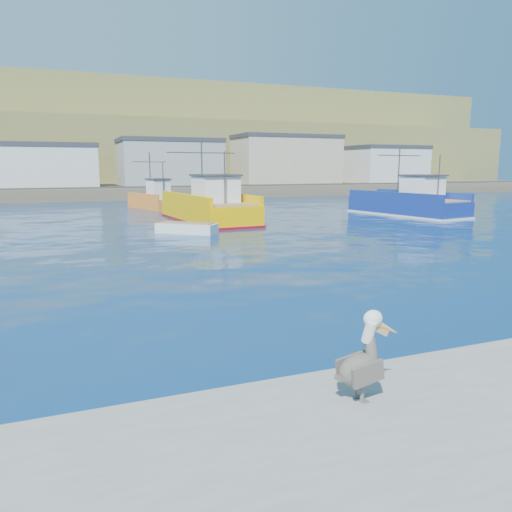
% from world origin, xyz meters
% --- Properties ---
extents(ground, '(260.00, 260.00, 0.00)m').
position_xyz_m(ground, '(0.00, 0.00, 0.00)').
color(ground, '#061E50').
rests_on(ground, ground).
extents(dock_bollards, '(36.20, 0.20, 0.30)m').
position_xyz_m(dock_bollards, '(0.60, -3.40, 0.65)').
color(dock_bollards, '#4C4C4C').
rests_on(dock_bollards, dock).
extents(far_shore, '(200.00, 81.00, 24.00)m').
position_xyz_m(far_shore, '(0.00, 109.20, 8.98)').
color(far_shore, brown).
rests_on(far_shore, ground).
extents(trawler_yellow_b, '(5.95, 12.88, 6.68)m').
position_xyz_m(trawler_yellow_b, '(4.95, 28.42, 1.11)').
color(trawler_yellow_b, '#F5B400').
rests_on(trawler_yellow_b, ground).
extents(trawler_blue, '(6.02, 12.21, 6.56)m').
position_xyz_m(trawler_blue, '(23.71, 26.68, 1.06)').
color(trawler_blue, navy).
rests_on(trawler_blue, ground).
extents(boat_orange, '(4.77, 7.90, 5.96)m').
position_xyz_m(boat_orange, '(3.18, 42.81, 0.99)').
color(boat_orange, orange).
rests_on(boat_orange, ground).
extents(skiff_mid, '(4.06, 3.75, 0.89)m').
position_xyz_m(skiff_mid, '(1.43, 21.84, 0.29)').
color(skiff_mid, silver).
rests_on(skiff_mid, ground).
extents(pelican, '(1.28, 0.58, 1.58)m').
position_xyz_m(pelican, '(-1.95, -4.35, 1.17)').
color(pelican, '#595451').
rests_on(pelican, dock).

